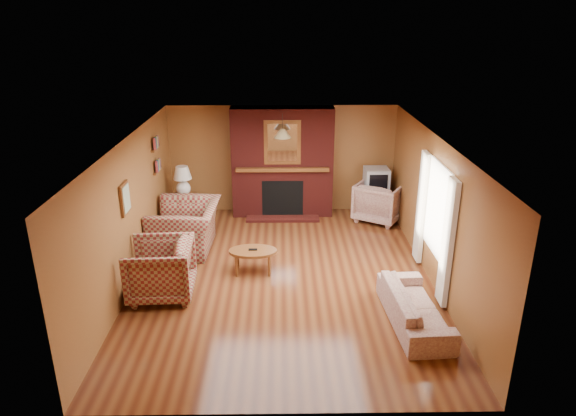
{
  "coord_description": "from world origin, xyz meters",
  "views": [
    {
      "loc": [
        -0.04,
        -7.86,
        4.24
      ],
      "look_at": [
        0.09,
        0.6,
        1.04
      ],
      "focal_mm": 32.0,
      "sensor_mm": 36.0,
      "label": 1
    }
  ],
  "objects_px": {
    "side_table": "(185,209)",
    "plaid_armchair": "(160,270)",
    "plaid_loveseat": "(186,227)",
    "table_lamp": "(183,179)",
    "coffee_table": "(253,253)",
    "fireplace": "(282,163)",
    "floral_sofa": "(415,307)",
    "crt_tv": "(376,179)",
    "floral_armchair": "(380,202)",
    "tv_stand": "(375,203)"
  },
  "relations": [
    {
      "from": "fireplace",
      "to": "floral_armchair",
      "type": "height_order",
      "value": "fireplace"
    },
    {
      "from": "fireplace",
      "to": "crt_tv",
      "type": "xyz_separation_m",
      "value": [
        2.05,
        -0.19,
        -0.31
      ]
    },
    {
      "from": "floral_sofa",
      "to": "side_table",
      "type": "height_order",
      "value": "side_table"
    },
    {
      "from": "plaid_loveseat",
      "to": "plaid_armchair",
      "type": "bearing_deg",
      "value": -1.19
    },
    {
      "from": "floral_sofa",
      "to": "side_table",
      "type": "distance_m",
      "value": 5.57
    },
    {
      "from": "floral_sofa",
      "to": "floral_armchair",
      "type": "bearing_deg",
      "value": -6.4
    },
    {
      "from": "plaid_armchair",
      "to": "coffee_table",
      "type": "distance_m",
      "value": 1.63
    },
    {
      "from": "plaid_loveseat",
      "to": "table_lamp",
      "type": "xyz_separation_m",
      "value": [
        -0.25,
        1.3,
        0.54
      ]
    },
    {
      "from": "crt_tv",
      "to": "side_table",
      "type": "bearing_deg",
      "value": -175.26
    },
    {
      "from": "plaid_armchair",
      "to": "side_table",
      "type": "bearing_deg",
      "value": 179.98
    },
    {
      "from": "floral_sofa",
      "to": "table_lamp",
      "type": "distance_m",
      "value": 5.62
    },
    {
      "from": "plaid_armchair",
      "to": "floral_sofa",
      "type": "distance_m",
      "value": 3.94
    },
    {
      "from": "floral_armchair",
      "to": "tv_stand",
      "type": "height_order",
      "value": "floral_armchair"
    },
    {
      "from": "fireplace",
      "to": "coffee_table",
      "type": "relative_size",
      "value": 2.87
    },
    {
      "from": "fireplace",
      "to": "coffee_table",
      "type": "distance_m",
      "value": 2.97
    },
    {
      "from": "plaid_armchair",
      "to": "coffee_table",
      "type": "bearing_deg",
      "value": 116.06
    },
    {
      "from": "coffee_table",
      "to": "table_lamp",
      "type": "relative_size",
      "value": 1.32
    },
    {
      "from": "fireplace",
      "to": "table_lamp",
      "type": "relative_size",
      "value": 3.78
    },
    {
      "from": "coffee_table",
      "to": "side_table",
      "type": "bearing_deg",
      "value": 124.77
    },
    {
      "from": "plaid_armchair",
      "to": "floral_armchair",
      "type": "xyz_separation_m",
      "value": [
        4.05,
        3.16,
        -0.03
      ]
    },
    {
      "from": "floral_sofa",
      "to": "table_lamp",
      "type": "height_order",
      "value": "table_lamp"
    },
    {
      "from": "table_lamp",
      "to": "plaid_loveseat",
      "type": "bearing_deg",
      "value": -79.15
    },
    {
      "from": "plaid_loveseat",
      "to": "table_lamp",
      "type": "height_order",
      "value": "table_lamp"
    },
    {
      "from": "fireplace",
      "to": "plaid_armchair",
      "type": "bearing_deg",
      "value": -118.53
    },
    {
      "from": "plaid_loveseat",
      "to": "floral_sofa",
      "type": "height_order",
      "value": "plaid_loveseat"
    },
    {
      "from": "coffee_table",
      "to": "plaid_loveseat",
      "type": "bearing_deg",
      "value": 143.97
    },
    {
      "from": "plaid_armchair",
      "to": "table_lamp",
      "type": "bearing_deg",
      "value": 179.98
    },
    {
      "from": "floral_armchair",
      "to": "table_lamp",
      "type": "xyz_separation_m",
      "value": [
        -4.2,
        -0.11,
        0.56
      ]
    },
    {
      "from": "plaid_armchair",
      "to": "tv_stand",
      "type": "distance_m",
      "value": 5.25
    },
    {
      "from": "floral_sofa",
      "to": "table_lamp",
      "type": "xyz_separation_m",
      "value": [
        -4.0,
        3.88,
        0.73
      ]
    },
    {
      "from": "side_table",
      "to": "table_lamp",
      "type": "height_order",
      "value": "table_lamp"
    },
    {
      "from": "table_lamp",
      "to": "crt_tv",
      "type": "relative_size",
      "value": 1.21
    },
    {
      "from": "fireplace",
      "to": "floral_armchair",
      "type": "distance_m",
      "value": 2.27
    },
    {
      "from": "plaid_loveseat",
      "to": "side_table",
      "type": "height_order",
      "value": "plaid_loveseat"
    },
    {
      "from": "floral_armchair",
      "to": "coffee_table",
      "type": "bearing_deg",
      "value": 73.6
    },
    {
      "from": "floral_armchair",
      "to": "crt_tv",
      "type": "height_order",
      "value": "crt_tv"
    },
    {
      "from": "plaid_loveseat",
      "to": "coffee_table",
      "type": "xyz_separation_m",
      "value": [
        1.32,
        -0.96,
        -0.09
      ]
    },
    {
      "from": "floral_armchair",
      "to": "table_lamp",
      "type": "height_order",
      "value": "table_lamp"
    },
    {
      "from": "fireplace",
      "to": "tv_stand",
      "type": "distance_m",
      "value": 2.23
    },
    {
      "from": "side_table",
      "to": "coffee_table",
      "type": "bearing_deg",
      "value": -55.23
    },
    {
      "from": "plaid_loveseat",
      "to": "coffee_table",
      "type": "bearing_deg",
      "value": 56.05
    },
    {
      "from": "side_table",
      "to": "plaid_armchair",
      "type": "bearing_deg",
      "value": -87.19
    },
    {
      "from": "plaid_loveseat",
      "to": "tv_stand",
      "type": "bearing_deg",
      "value": 115.06
    },
    {
      "from": "side_table",
      "to": "crt_tv",
      "type": "bearing_deg",
      "value": 4.74
    },
    {
      "from": "plaid_armchair",
      "to": "floral_sofa",
      "type": "bearing_deg",
      "value": 75.01
    },
    {
      "from": "floral_sofa",
      "to": "fireplace",
      "type": "bearing_deg",
      "value": 19.81
    },
    {
      "from": "plaid_loveseat",
      "to": "floral_sofa",
      "type": "xyz_separation_m",
      "value": [
        3.75,
        -2.58,
        -0.19
      ]
    },
    {
      "from": "plaid_loveseat",
      "to": "side_table",
      "type": "distance_m",
      "value": 1.33
    },
    {
      "from": "fireplace",
      "to": "floral_sofa",
      "type": "bearing_deg",
      "value": -66.72
    },
    {
      "from": "floral_armchair",
      "to": "coffee_table",
      "type": "relative_size",
      "value": 1.14
    }
  ]
}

